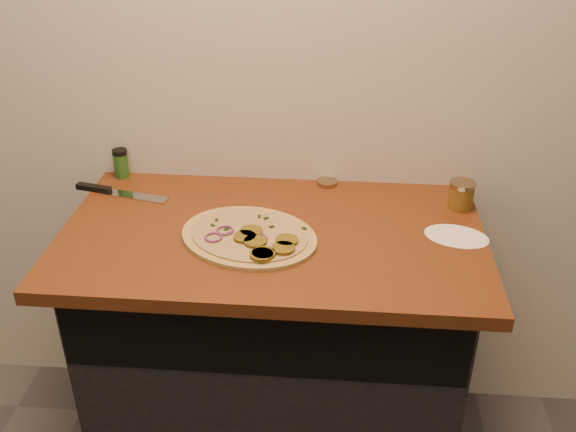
# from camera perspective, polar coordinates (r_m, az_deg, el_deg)

# --- Properties ---
(cabinet) EXTENTS (1.10, 0.60, 0.86)m
(cabinet) POSITION_cam_1_polar(r_m,az_deg,el_deg) (2.13, -1.16, -11.77)
(cabinet) COLOR black
(cabinet) RESTS_ON ground
(countertop) EXTENTS (1.20, 0.70, 0.04)m
(countertop) POSITION_cam_1_polar(r_m,az_deg,el_deg) (1.83, -1.40, -1.79)
(countertop) COLOR brown
(countertop) RESTS_ON cabinet
(pizza) EXTENTS (0.50, 0.50, 0.03)m
(pizza) POSITION_cam_1_polar(r_m,az_deg,el_deg) (1.78, -3.40, -1.84)
(pizza) COLOR tan
(pizza) RESTS_ON countertop
(chefs_knife) EXTENTS (0.31, 0.10, 0.02)m
(chefs_knife) POSITION_cam_1_polar(r_m,az_deg,el_deg) (2.09, -15.28, 2.09)
(chefs_knife) COLOR #B7BAC1
(chefs_knife) RESTS_ON countertop
(mason_jar_lid) EXTENTS (0.08, 0.08, 0.01)m
(mason_jar_lid) POSITION_cam_1_polar(r_m,az_deg,el_deg) (2.07, 3.50, 2.98)
(mason_jar_lid) COLOR #9A7D59
(mason_jar_lid) RESTS_ON countertop
(salsa_jar) EXTENTS (0.08, 0.08, 0.08)m
(salsa_jar) POSITION_cam_1_polar(r_m,az_deg,el_deg) (1.99, 15.14, 1.83)
(salsa_jar) COLOR #A32110
(salsa_jar) RESTS_ON countertop
(spice_shaker) EXTENTS (0.05, 0.05, 0.10)m
(spice_shaker) POSITION_cam_1_polar(r_m,az_deg,el_deg) (2.17, -14.63, 4.56)
(spice_shaker) COLOR #26591C
(spice_shaker) RESTS_ON countertop
(flour_spill) EXTENTS (0.22, 0.22, 0.00)m
(flour_spill) POSITION_cam_1_polar(r_m,az_deg,el_deg) (1.85, 14.74, -1.76)
(flour_spill) COLOR white
(flour_spill) RESTS_ON countertop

